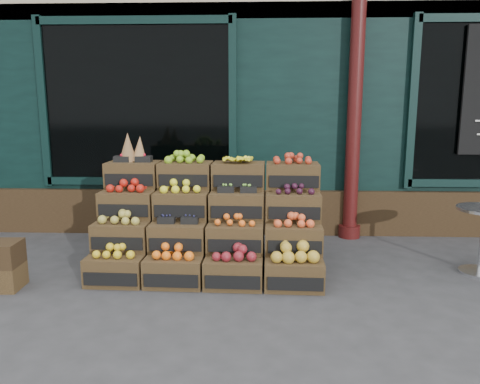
{
  "coord_description": "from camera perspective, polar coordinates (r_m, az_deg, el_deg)",
  "views": [
    {
      "loc": [
        -0.02,
        -4.0,
        1.73
      ],
      "look_at": [
        -0.2,
        0.7,
        0.85
      ],
      "focal_mm": 35.0,
      "sensor_mm": 36.0,
      "label": 1
    }
  ],
  "objects": [
    {
      "name": "crate_display",
      "position": [
        4.96,
        -3.74,
        -4.47
      ],
      "size": [
        2.33,
        1.18,
        1.44
      ],
      "rotation": [
        0.0,
        0.0,
        -0.03
      ],
      "color": "#42301A",
      "rests_on": "ground"
    },
    {
      "name": "shopkeeper",
      "position": [
        6.89,
        -11.93,
        3.55
      ],
      "size": [
        0.78,
        0.65,
        1.82
      ],
      "primitive_type": "imported",
      "rotation": [
        0.0,
        0.0,
        3.51
      ],
      "color": "#164E19",
      "rests_on": "ground"
    },
    {
      "name": "shop_facade",
      "position": [
        9.14,
        2.41,
        14.8
      ],
      "size": [
        12.0,
        6.24,
        4.8
      ],
      "color": "black",
      "rests_on": "ground"
    },
    {
      "name": "ground",
      "position": [
        4.36,
        2.33,
        -12.8
      ],
      "size": [
        60.0,
        60.0,
        0.0
      ],
      "primitive_type": "plane",
      "color": "#363638",
      "rests_on": "ground"
    }
  ]
}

